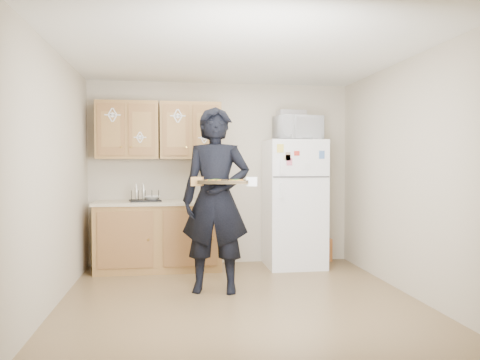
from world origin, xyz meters
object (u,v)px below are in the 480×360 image
refrigerator (294,204)px  microwave (298,128)px  person (216,200)px  dish_rack (145,195)px  baking_tray (224,182)px

refrigerator → microwave: 1.01m
person → microwave: bearing=53.4°
dish_rack → refrigerator: bearing=-1.1°
refrigerator → dish_rack: size_ratio=4.40×
refrigerator → person: (-1.16, -1.10, 0.15)m
baking_tray → dish_rack: baking_tray is taller
baking_tray → dish_rack: (-0.88, 1.44, -0.22)m
baking_tray → person: bearing=113.9°
refrigerator → baking_tray: (-1.10, -1.40, 0.35)m
person → dish_rack: size_ratio=5.16×
refrigerator → person: person is taller
dish_rack → microwave: bearing=-2.5°
person → microwave: microwave is taller
dish_rack → person: bearing=-54.5°
baking_tray → microwave: 1.88m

